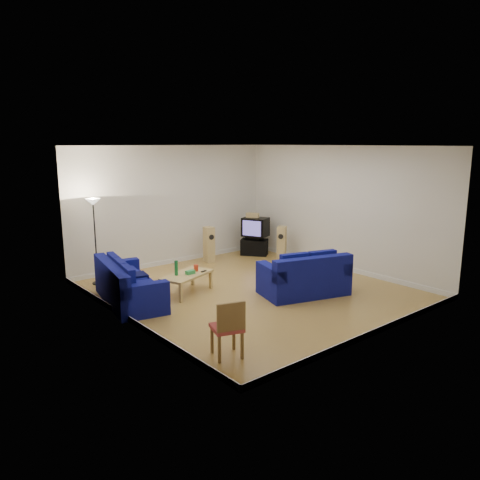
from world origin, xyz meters
TOP-DOWN VIEW (x-y plane):
  - room at (0.00, 0.00)m, footprint 6.01×6.51m
  - sofa_three_seat at (-2.51, 1.04)m, footprint 1.37×2.37m
  - sofa_loveseat at (0.72, -0.96)m, footprint 2.05×1.51m
  - coffee_table at (-1.22, 0.77)m, footprint 1.35×0.99m
  - bottle at (-1.45, 0.81)m, footprint 0.10×0.10m
  - tissue_box at (-1.16, 0.70)m, footprint 0.21×0.12m
  - red_canister at (-0.93, 0.82)m, footprint 0.11×0.11m
  - remote at (-0.82, 0.68)m, footprint 0.15×0.08m
  - tv_stand at (2.32, 2.54)m, footprint 0.81×0.87m
  - av_receiver at (2.37, 2.58)m, footprint 0.52×0.56m
  - television at (2.31, 2.49)m, footprint 0.76×0.86m
  - centre_speaker at (2.29, 2.59)m, footprint 0.33×0.40m
  - speaker_left at (0.78, 2.70)m, footprint 0.27×0.33m
  - speaker_right at (2.45, 1.53)m, footprint 0.37×0.35m
  - floor_lamp at (-2.45, 2.70)m, footprint 0.35×0.35m
  - dining_chair at (-2.47, -2.31)m, footprint 0.57×0.57m

SIDE VIEW (x-z plane):
  - tv_stand at x=2.32m, z-range 0.00..0.47m
  - sofa_three_seat at x=-2.51m, z-range -0.11..0.75m
  - sofa_loveseat at x=0.72m, z-range -0.11..0.81m
  - coffee_table at x=-1.22m, z-range 0.17..0.61m
  - remote at x=-0.82m, z-range 0.44..0.46m
  - tissue_box at x=-1.16m, z-range 0.44..0.53m
  - speaker_right at x=2.45m, z-range 0.00..0.98m
  - speaker_left at x=0.78m, z-range 0.00..0.99m
  - red_canister at x=-0.93m, z-range 0.44..0.59m
  - av_receiver at x=2.37m, z-range 0.47..0.57m
  - dining_chair at x=-2.47m, z-range 0.05..0.99m
  - bottle at x=-1.45m, z-range 0.44..0.77m
  - television at x=2.31m, z-range 0.57..1.12m
  - centre_speaker at x=2.29m, z-range 1.12..1.25m
  - room at x=0.00m, z-range -0.06..3.15m
  - floor_lamp at x=-2.45m, z-range 0.66..2.68m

